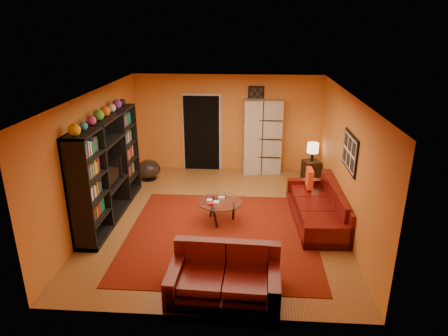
# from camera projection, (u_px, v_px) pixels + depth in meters

# --- Properties ---
(floor) EXTENTS (6.00, 6.00, 0.00)m
(floor) POSITION_uv_depth(u_px,v_px,m) (219.00, 218.00, 8.39)
(floor) COLOR brown
(floor) RESTS_ON ground
(ceiling) EXTENTS (6.00, 6.00, 0.00)m
(ceiling) POSITION_uv_depth(u_px,v_px,m) (218.00, 94.00, 7.49)
(ceiling) COLOR white
(ceiling) RESTS_ON wall_back
(wall_back) EXTENTS (6.00, 0.00, 6.00)m
(wall_back) POSITION_uv_depth(u_px,v_px,m) (227.00, 123.00, 10.75)
(wall_back) COLOR orange
(wall_back) RESTS_ON floor
(wall_front) EXTENTS (6.00, 0.00, 6.00)m
(wall_front) POSITION_uv_depth(u_px,v_px,m) (200.00, 235.00, 5.13)
(wall_front) COLOR orange
(wall_front) RESTS_ON floor
(wall_left) EXTENTS (0.00, 6.00, 6.00)m
(wall_left) POSITION_uv_depth(u_px,v_px,m) (96.00, 157.00, 8.10)
(wall_left) COLOR orange
(wall_left) RESTS_ON floor
(wall_right) EXTENTS (0.00, 6.00, 6.00)m
(wall_right) POSITION_uv_depth(u_px,v_px,m) (346.00, 162.00, 7.78)
(wall_right) COLOR orange
(wall_right) RESTS_ON floor
(rug) EXTENTS (3.60, 3.60, 0.01)m
(rug) POSITION_uv_depth(u_px,v_px,m) (221.00, 234.00, 7.73)
(rug) COLOR #561209
(rug) RESTS_ON floor
(doorway) EXTENTS (0.95, 0.10, 2.04)m
(doorway) POSITION_uv_depth(u_px,v_px,m) (202.00, 133.00, 10.86)
(doorway) COLOR black
(doorway) RESTS_ON floor
(wall_art_right) EXTENTS (0.03, 1.00, 0.70)m
(wall_art_right) POSITION_uv_depth(u_px,v_px,m) (350.00, 152.00, 7.40)
(wall_art_right) COLOR black
(wall_art_right) RESTS_ON wall_right
(wall_art_back) EXTENTS (0.42, 0.03, 0.52)m
(wall_art_back) POSITION_uv_depth(u_px,v_px,m) (256.00, 96.00, 10.43)
(wall_art_back) COLOR black
(wall_art_back) RESTS_ON wall_back
(entertainment_unit) EXTENTS (0.45, 3.00, 2.10)m
(entertainment_unit) POSITION_uv_depth(u_px,v_px,m) (108.00, 168.00, 8.17)
(entertainment_unit) COLOR black
(entertainment_unit) RESTS_ON floor
(tv) EXTENTS (0.91, 0.12, 0.52)m
(tv) POSITION_uv_depth(u_px,v_px,m) (109.00, 173.00, 8.12)
(tv) COLOR black
(tv) RESTS_ON entertainment_unit
(sofa) EXTENTS (1.10, 2.46, 0.85)m
(sofa) POSITION_uv_depth(u_px,v_px,m) (323.00, 208.00, 8.20)
(sofa) COLOR #4C0B0A
(sofa) RESTS_ON rug
(loveseat) EXTENTS (1.69, 1.06, 0.85)m
(loveseat) POSITION_uv_depth(u_px,v_px,m) (225.00, 275.00, 6.02)
(loveseat) COLOR #4C0B0A
(loveseat) RESTS_ON rug
(throw_pillow) EXTENTS (0.12, 0.42, 0.42)m
(throw_pillow) POSITION_uv_depth(u_px,v_px,m) (310.00, 178.00, 8.80)
(throw_pillow) COLOR #FB4D1B
(throw_pillow) RESTS_ON sofa
(coffee_table) EXTENTS (0.89, 0.89, 0.45)m
(coffee_table) POSITION_uv_depth(u_px,v_px,m) (220.00, 204.00, 8.09)
(coffee_table) COLOR silver
(coffee_table) RESTS_ON floor
(storage_cabinet) EXTENTS (1.03, 0.54, 1.99)m
(storage_cabinet) POSITION_uv_depth(u_px,v_px,m) (262.00, 137.00, 10.61)
(storage_cabinet) COLOR beige
(storage_cabinet) RESTS_ON floor
(bowl_chair) EXTENTS (0.63, 0.63, 0.52)m
(bowl_chair) POSITION_uv_depth(u_px,v_px,m) (148.00, 169.00, 10.35)
(bowl_chair) COLOR black
(bowl_chair) RESTS_ON floor
(side_table) EXTENTS (0.50, 0.50, 0.50)m
(side_table) POSITION_uv_depth(u_px,v_px,m) (311.00, 170.00, 10.37)
(side_table) COLOR black
(side_table) RESTS_ON floor
(table_lamp) EXTENTS (0.29, 0.29, 0.48)m
(table_lamp) POSITION_uv_depth(u_px,v_px,m) (313.00, 148.00, 10.16)
(table_lamp) COLOR black
(table_lamp) RESTS_ON side_table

